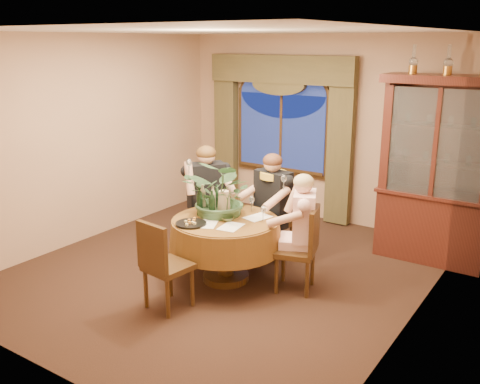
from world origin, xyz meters
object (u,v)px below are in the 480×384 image
Objects in this scene: olive_bowl at (228,219)px; wine_bottle_1 at (217,199)px; oil_lamp_center at (449,60)px; china_cabinet at (437,171)px; wine_bottle_2 at (200,202)px; person_pink at (304,231)px; chair_right at (295,249)px; chair_back_right at (273,221)px; oil_lamp_left at (414,59)px; dining_table at (226,250)px; wine_bottle_3 at (212,205)px; wine_bottle_4 at (203,198)px; centerpiece_plant at (223,167)px; person_scarf at (273,208)px; wine_bottle_0 at (213,200)px; stoneware_vase at (224,203)px; person_back at (207,201)px; chair_back at (211,217)px; chair_front_left at (168,264)px.

olive_bowl is 0.42× the size of wine_bottle_1.
oil_lamp_center is 3.13m from wine_bottle_1.
wine_bottle_2 is at bearing -136.66° from china_cabinet.
oil_lamp_center reaches higher than person_pink.
person_pink is (0.03, 0.14, 0.18)m from chair_right.
oil_lamp_left is at bearing -135.74° from chair_back_right.
wine_bottle_1 reaches higher than olive_bowl.
china_cabinet is 1.33m from oil_lamp_center.
wine_bottle_2 reaches higher than dining_table.
oil_lamp_left is 2.95m from olive_bowl.
wine_bottle_3 is 0.29m from wine_bottle_4.
centerpiece_plant is (-0.93, -0.25, 0.66)m from person_pink.
person_scarf reaches higher than wine_bottle_2.
wine_bottle_1 reaches higher than chair_back_right.
wine_bottle_1 is at bearing 90.09° from wine_bottle_0.
oil_lamp_left is 2.86m from stoneware_vase.
person_back is 0.68m from wine_bottle_2.
chair_back_right is 0.93m from wine_bottle_1.
oil_lamp_left is 2.89m from wine_bottle_1.
wine_bottle_2 is (-0.38, -0.02, 0.14)m from olive_bowl.
person_pink is 1.25m from wine_bottle_4.
centerpiece_plant reaches higher than dining_table.
chair_back is at bearing 56.36° from person_pink.
olive_bowl is (-0.10, -0.83, 0.07)m from person_scarf.
person_pink is 1.38× the size of centerpiece_plant.
wine_bottle_0 is (-2.03, -1.87, -1.57)m from oil_lamp_center.
chair_right is (-0.62, -1.72, -2.00)m from oil_lamp_left.
chair_right is at bearing -120.73° from oil_lamp_center.
wine_bottle_0 reaches higher than chair_back.
chair_back_right reaches higher than dining_table.
wine_bottle_3 is at bearing -133.70° from china_cabinet.
chair_back is 6.90× the size of olive_bowl.
person_back is (-0.65, 0.51, 0.35)m from dining_table.
china_cabinet is 6.81× the size of oil_lamp_center.
dining_table is 3.84× the size of oil_lamp_center.
wine_bottle_3 is at bearing -66.56° from wine_bottle_1.
wine_bottle_4 reaches higher than stoneware_vase.
china_cabinet is 2.11m from chair_right.
person_pink is (0.92, 1.24, 0.18)m from chair_front_left.
china_cabinet reaches higher than chair_back.
person_back is at bearing 142.23° from dining_table.
wine_bottle_4 is (-1.18, -0.30, 0.26)m from person_pink.
oil_lamp_center is at bearing 158.24° from person_back.
olive_bowl is at bearing 2.27° from wine_bottle_2.
centerpiece_plant reaches higher than wine_bottle_3.
person_pink reaches higher than wine_bottle_3.
person_scarf reaches higher than chair_right.
wine_bottle_2 is at bearing -67.19° from wine_bottle_4.
person_back is at bearing -149.53° from oil_lamp_center.
chair_front_left is at bearing -124.24° from oil_lamp_center.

